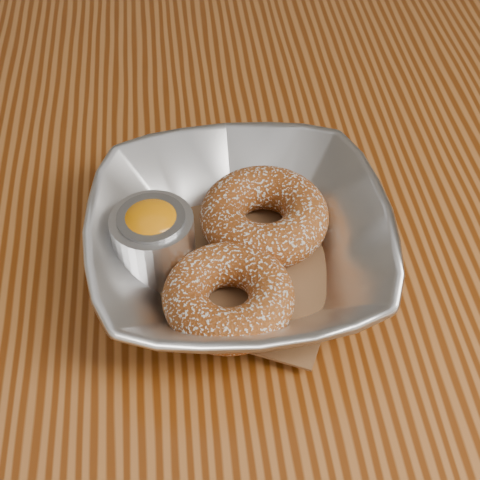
{
  "coord_description": "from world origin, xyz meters",
  "views": [
    {
      "loc": [
        -0.1,
        -0.36,
        1.15
      ],
      "look_at": [
        -0.06,
        -0.01,
        0.78
      ],
      "focal_mm": 55.0,
      "sensor_mm": 36.0,
      "label": 1
    }
  ],
  "objects": [
    {
      "name": "parchment",
      "position": [
        -0.06,
        -0.01,
        0.76
      ],
      "size": [
        0.19,
        0.19,
        0.0
      ],
      "primitive_type": "cube",
      "rotation": [
        0.0,
        0.0,
        1.13
      ],
      "color": "brown",
      "rests_on": "table"
    },
    {
      "name": "donut_front",
      "position": [
        -0.07,
        -0.06,
        0.78
      ],
      "size": [
        0.12,
        0.12,
        0.03
      ],
      "primitive_type": "torus",
      "rotation": [
        0.0,
        0.0,
        0.51
      ],
      "color": "brown",
      "rests_on": "parchment"
    },
    {
      "name": "table",
      "position": [
        0.0,
        0.0,
        0.65
      ],
      "size": [
        1.2,
        0.8,
        0.75
      ],
      "color": "brown",
      "rests_on": "ground_plane"
    },
    {
      "name": "serving_bowl",
      "position": [
        -0.06,
        -0.01,
        0.78
      ],
      "size": [
        0.21,
        0.21,
        0.05
      ],
      "primitive_type": "imported",
      "color": "silver",
      "rests_on": "table"
    },
    {
      "name": "donut_back",
      "position": [
        -0.04,
        0.01,
        0.78
      ],
      "size": [
        0.12,
        0.12,
        0.03
      ],
      "primitive_type": "torus",
      "rotation": [
        0.0,
        0.0,
        0.39
      ],
      "color": "brown",
      "rests_on": "parchment"
    },
    {
      "name": "ramekin",
      "position": [
        -0.12,
        -0.01,
        0.78
      ],
      "size": [
        0.06,
        0.06,
        0.05
      ],
      "color": "silver",
      "rests_on": "table"
    }
  ]
}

